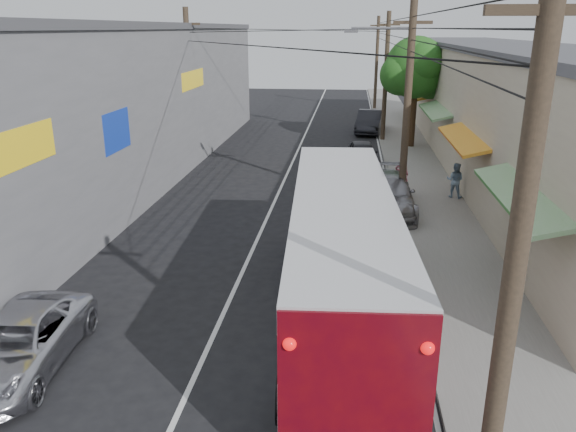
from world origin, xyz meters
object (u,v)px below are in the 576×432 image
pedestrian_near (402,174)px  parked_car_far (370,122)px  pedestrian_far (455,180)px  parked_car_mid (363,153)px  jeepney (18,344)px  parked_suv (386,194)px  coach_bus (342,256)px

pedestrian_near → parked_car_far: bearing=-74.9°
parked_car_far → pedestrian_far: pedestrian_far is taller
parked_car_mid → pedestrian_near: bearing=-79.5°
jeepney → parked_suv: bearing=51.1°
coach_bus → parked_car_far: (1.43, 26.90, -0.92)m
coach_bus → jeepney: size_ratio=2.61×
jeepney → parked_suv: size_ratio=0.84×
coach_bus → parked_suv: (1.61, 8.90, -0.94)m
parked_suv → parked_car_far: (-0.17, 18.00, 0.02)m
pedestrian_near → pedestrian_far: (2.20, -0.54, -0.05)m
jeepney → parked_car_mid: bearing=65.4°
coach_bus → parked_car_mid: bearing=84.1°
parked_suv → pedestrian_near: (0.80, 2.55, 0.17)m
pedestrian_far → parked_car_mid: bearing=-38.4°
parked_suv → pedestrian_far: 3.61m
jeepney → pedestrian_near: 17.16m
parked_car_far → pedestrian_near: pedestrian_near is taller
coach_bus → parked_car_far: 26.95m
jeepney → pedestrian_far: (11.40, 13.94, 0.26)m
parked_suv → coach_bus: bearing=-101.7°
pedestrian_near → coach_bus: bearing=89.6°
parked_car_far → jeepney: bearing=-98.6°
parked_car_mid → parked_suv: bearing=-90.0°
jeepney → pedestrian_far: bearing=47.0°
coach_bus → parked_car_mid: coach_bus is taller
parked_suv → pedestrian_near: pedestrian_near is taller
parked_car_far → pedestrian_near: 15.48m
pedestrian_far → parked_suv: bearing=53.3°
coach_bus → pedestrian_near: 11.73m
coach_bus → jeepney: coach_bus is taller
parked_suv → parked_car_mid: 8.08m
jeepney → parked_car_far: size_ratio=0.94×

